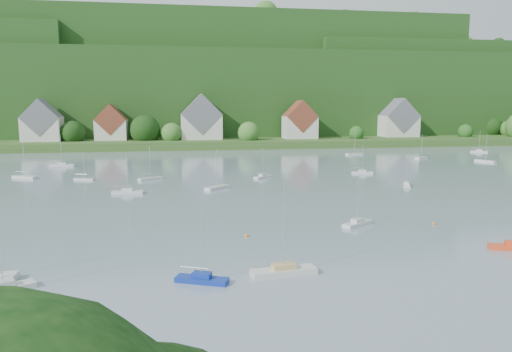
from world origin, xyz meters
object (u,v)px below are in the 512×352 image
Objects in this scene: near_sailboat_1 at (202,278)px; near_sailboat_3 at (358,223)px; near_sailboat_2 at (284,271)px; near_sailboat_6 at (3,288)px.

near_sailboat_3 is (22.91, 19.09, 0.01)m from near_sailboat_1.
near_sailboat_6 is (-26.09, -0.23, -0.05)m from near_sailboat_2.
near_sailboat_3 is at bearing -3.38° from near_sailboat_6.
near_sailboat_6 is at bearing 171.67° from near_sailboat_3.
near_sailboat_2 is 26.09m from near_sailboat_6.
near_sailboat_1 is 29.82m from near_sailboat_3.
near_sailboat_3 is 44.84m from near_sailboat_6.
near_sailboat_2 is 1.26× the size of near_sailboat_3.
near_sailboat_6 reaches higher than near_sailboat_1.
near_sailboat_1 is at bearing 178.32° from near_sailboat_2.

